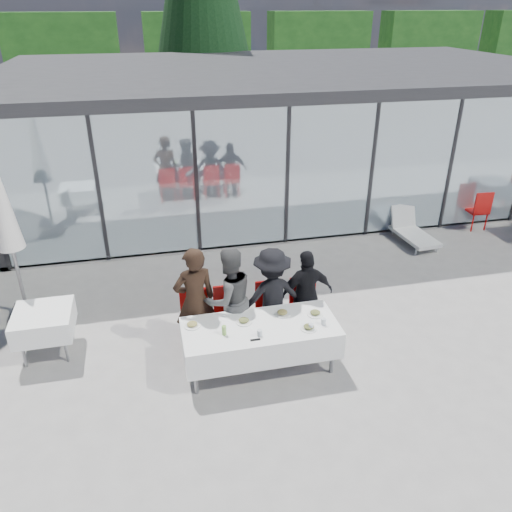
# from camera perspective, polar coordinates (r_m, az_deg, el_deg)

# --- Properties ---
(ground) EXTENTS (90.00, 90.00, 0.00)m
(ground) POSITION_cam_1_polar(r_m,az_deg,el_deg) (7.86, 4.11, -11.75)
(ground) COLOR gray
(ground) RESTS_ON ground
(pavilion) EXTENTS (14.80, 8.80, 3.44)m
(pavilion) POSITION_cam_1_polar(r_m,az_deg,el_deg) (14.79, 2.82, 16.22)
(pavilion) COLOR gray
(pavilion) RESTS_ON ground
(treeline) EXTENTS (62.50, 2.00, 4.40)m
(treeline) POSITION_cam_1_polar(r_m,az_deg,el_deg) (33.94, -13.95, 21.74)
(treeline) COLOR #153D13
(treeline) RESTS_ON ground
(dining_table) EXTENTS (2.26, 0.96, 0.75)m
(dining_table) POSITION_cam_1_polar(r_m,az_deg,el_deg) (7.38, 0.49, -9.32)
(dining_table) COLOR white
(dining_table) RESTS_ON ground
(diner_a) EXTENTS (0.75, 0.75, 1.77)m
(diner_a) POSITION_cam_1_polar(r_m,az_deg,el_deg) (7.62, -6.99, -5.11)
(diner_a) COLOR black
(diner_a) RESTS_ON ground
(diner_chair_a) EXTENTS (0.44, 0.44, 0.97)m
(diner_chair_a) POSITION_cam_1_polar(r_m,az_deg,el_deg) (7.88, -6.92, -6.93)
(diner_chair_a) COLOR red
(diner_chair_a) RESTS_ON ground
(diner_b) EXTENTS (1.04, 1.04, 1.70)m
(diner_b) POSITION_cam_1_polar(r_m,az_deg,el_deg) (7.70, -3.09, -4.92)
(diner_b) COLOR #535353
(diner_b) RESTS_ON ground
(diner_chair_b) EXTENTS (0.44, 0.44, 0.97)m
(diner_chair_b) POSITION_cam_1_polar(r_m,az_deg,el_deg) (7.93, -3.14, -6.50)
(diner_chair_b) COLOR red
(diner_chair_b) RESTS_ON ground
(diner_c) EXTENTS (1.12, 1.12, 1.61)m
(diner_c) POSITION_cam_1_polar(r_m,az_deg,el_deg) (7.84, 1.81, -4.60)
(diner_c) COLOR black
(diner_c) RESTS_ON ground
(diner_chair_c) EXTENTS (0.44, 0.44, 0.97)m
(diner_chair_c) POSITION_cam_1_polar(r_m,az_deg,el_deg) (8.05, 1.63, -5.91)
(diner_chair_c) COLOR red
(diner_chair_c) RESTS_ON ground
(diner_d) EXTENTS (0.97, 0.97, 1.52)m
(diner_d) POSITION_cam_1_polar(r_m,az_deg,el_deg) (8.01, 5.77, -4.38)
(diner_d) COLOR black
(diner_d) RESTS_ON ground
(diner_chair_d) EXTENTS (0.44, 0.44, 0.97)m
(diner_chair_d) POSITION_cam_1_polar(r_m,az_deg,el_deg) (8.19, 5.51, -5.41)
(diner_chair_d) COLOR red
(diner_chair_d) RESTS_ON ground
(plate_a) EXTENTS (0.24, 0.24, 0.07)m
(plate_a) POSITION_cam_1_polar(r_m,az_deg,el_deg) (7.29, -7.31, -7.79)
(plate_a) COLOR white
(plate_a) RESTS_ON dining_table
(plate_b) EXTENTS (0.24, 0.24, 0.07)m
(plate_b) POSITION_cam_1_polar(r_m,az_deg,el_deg) (7.32, -1.40, -7.42)
(plate_b) COLOR white
(plate_b) RESTS_ON dining_table
(plate_c) EXTENTS (0.24, 0.24, 0.07)m
(plate_c) POSITION_cam_1_polar(r_m,az_deg,el_deg) (7.50, 3.04, -6.51)
(plate_c) COLOR white
(plate_c) RESTS_ON dining_table
(plate_d) EXTENTS (0.24, 0.24, 0.07)m
(plate_d) POSITION_cam_1_polar(r_m,az_deg,el_deg) (7.53, 6.78, -6.50)
(plate_d) COLOR white
(plate_d) RESTS_ON dining_table
(plate_extra) EXTENTS (0.24, 0.24, 0.07)m
(plate_extra) POSITION_cam_1_polar(r_m,az_deg,el_deg) (7.22, 6.06, -8.11)
(plate_extra) COLOR white
(plate_extra) RESTS_ON dining_table
(juice_bottle) EXTENTS (0.06, 0.06, 0.14)m
(juice_bottle) POSITION_cam_1_polar(r_m,az_deg,el_deg) (7.06, -3.67, -8.48)
(juice_bottle) COLOR #7DB14A
(juice_bottle) RESTS_ON dining_table
(drinking_glasses) EXTENTS (1.03, 0.15, 0.10)m
(drinking_glasses) POSITION_cam_1_polar(r_m,az_deg,el_deg) (7.17, 4.86, -8.10)
(drinking_glasses) COLOR silver
(drinking_glasses) RESTS_ON dining_table
(folded_eyeglasses) EXTENTS (0.14, 0.03, 0.01)m
(folded_eyeglasses) POSITION_cam_1_polar(r_m,az_deg,el_deg) (6.98, -0.08, -9.55)
(folded_eyeglasses) COLOR black
(folded_eyeglasses) RESTS_ON dining_table
(spare_table_left) EXTENTS (0.86, 0.86, 0.74)m
(spare_table_left) POSITION_cam_1_polar(r_m,az_deg,el_deg) (8.33, -23.08, -6.99)
(spare_table_left) COLOR white
(spare_table_left) RESTS_ON ground
(spare_chair_b) EXTENTS (0.46, 0.46, 0.97)m
(spare_chair_b) POSITION_cam_1_polar(r_m,az_deg,el_deg) (13.02, 24.17, 4.96)
(spare_chair_b) COLOR red
(spare_chair_b) RESTS_ON ground
(market_umbrella) EXTENTS (0.50, 0.50, 3.00)m
(market_umbrella) POSITION_cam_1_polar(r_m,az_deg,el_deg) (8.89, -26.97, 4.62)
(market_umbrella) COLOR black
(market_umbrella) RESTS_ON ground
(lounger) EXTENTS (0.69, 1.37, 0.72)m
(lounger) POSITION_cam_1_polar(r_m,az_deg,el_deg) (11.98, 17.30, 2.87)
(lounger) COLOR silver
(lounger) RESTS_ON ground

